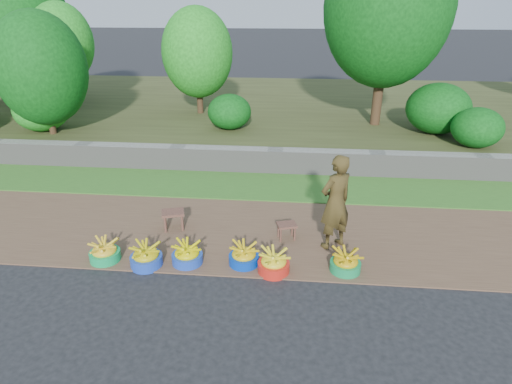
# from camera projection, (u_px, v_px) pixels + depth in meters

# --- Properties ---
(ground_plane) EXTENTS (120.00, 120.00, 0.00)m
(ground_plane) POSITION_uv_depth(u_px,v_px,m) (259.00, 279.00, 5.99)
(ground_plane) COLOR black
(ground_plane) RESTS_ON ground
(dirt_shoulder) EXTENTS (80.00, 2.50, 0.02)m
(dirt_shoulder) POSITION_uv_depth(u_px,v_px,m) (266.00, 234.00, 7.12)
(dirt_shoulder) COLOR brown
(dirt_shoulder) RESTS_ON ground
(grass_verge) EXTENTS (80.00, 1.50, 0.04)m
(grass_verge) POSITION_uv_depth(u_px,v_px,m) (273.00, 186.00, 8.94)
(grass_verge) COLOR #376E24
(grass_verge) RESTS_ON ground
(retaining_wall) EXTENTS (80.00, 0.35, 0.55)m
(retaining_wall) POSITION_uv_depth(u_px,v_px,m) (275.00, 161.00, 9.60)
(retaining_wall) COLOR gray
(retaining_wall) RESTS_ON ground
(earth_bank) EXTENTS (80.00, 10.00, 0.50)m
(earth_bank) POSITION_uv_depth(u_px,v_px,m) (283.00, 111.00, 14.07)
(earth_bank) COLOR #3D4320
(earth_bank) RESTS_ON ground
(vegetation) EXTENTS (32.17, 7.78, 4.90)m
(vegetation) POSITION_uv_depth(u_px,v_px,m) (176.00, 40.00, 12.01)
(vegetation) COLOR #392717
(vegetation) RESTS_ON earth_bank
(basin_a) EXTENTS (0.45, 0.45, 0.34)m
(basin_a) POSITION_uv_depth(u_px,v_px,m) (105.00, 252.00, 6.35)
(basin_a) COLOR #0D9850
(basin_a) RESTS_ON ground
(basin_b) EXTENTS (0.47, 0.47, 0.35)m
(basin_b) POSITION_uv_depth(u_px,v_px,m) (146.00, 256.00, 6.23)
(basin_b) COLOR #1C3EAF
(basin_b) RESTS_ON ground
(basin_c) EXTENTS (0.45, 0.45, 0.34)m
(basin_c) POSITION_uv_depth(u_px,v_px,m) (187.00, 255.00, 6.28)
(basin_c) COLOR #1B3EB0
(basin_c) RESTS_ON ground
(basin_d) EXTENTS (0.44, 0.44, 0.33)m
(basin_d) POSITION_uv_depth(u_px,v_px,m) (244.00, 256.00, 6.26)
(basin_d) COLOR #0532A8
(basin_d) RESTS_ON ground
(basin_e) EXTENTS (0.46, 0.46, 0.34)m
(basin_e) POSITION_uv_depth(u_px,v_px,m) (274.00, 263.00, 6.08)
(basin_e) COLOR red
(basin_e) RESTS_ON ground
(basin_f) EXTENTS (0.44, 0.44, 0.33)m
(basin_f) POSITION_uv_depth(u_px,v_px,m) (345.00, 263.00, 6.10)
(basin_f) COLOR #138548
(basin_f) RESTS_ON ground
(stool_left) EXTENTS (0.43, 0.38, 0.33)m
(stool_left) POSITION_uv_depth(u_px,v_px,m) (173.00, 215.00, 7.17)
(stool_left) COLOR brown
(stool_left) RESTS_ON dirt_shoulder
(stool_right) EXTENTS (0.35, 0.31, 0.27)m
(stool_right) POSITION_uv_depth(u_px,v_px,m) (287.00, 227.00, 6.89)
(stool_right) COLOR brown
(stool_right) RESTS_ON dirt_shoulder
(vendor_woman) EXTENTS (0.66, 0.62, 1.52)m
(vendor_woman) POSITION_uv_depth(u_px,v_px,m) (336.00, 202.00, 6.46)
(vendor_woman) COLOR black
(vendor_woman) RESTS_ON dirt_shoulder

